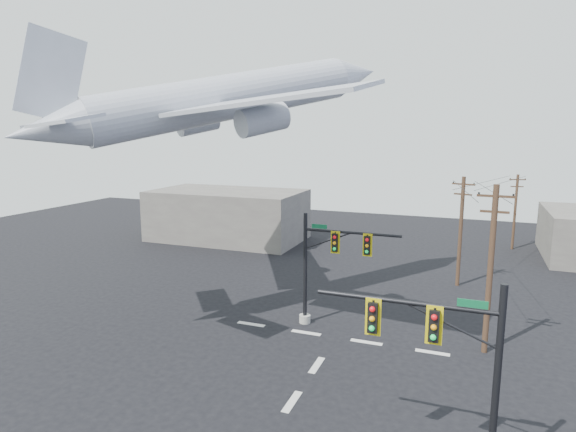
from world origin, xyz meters
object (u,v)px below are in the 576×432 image
at_px(signal_mast_near, 454,373).
at_px(utility_pole_a, 490,267).
at_px(utility_pole_b, 461,230).
at_px(utility_pole_c, 515,210).
at_px(signal_mast_far, 324,268).
at_px(airliner, 228,99).

relative_size(signal_mast_near, utility_pole_a, 0.77).
xyz_separation_m(signal_mast_near, utility_pole_b, (-0.46, 24.50, 0.73)).
bearing_deg(utility_pole_b, utility_pole_c, 88.19).
distance_m(signal_mast_near, signal_mast_far, 14.83).
bearing_deg(utility_pole_b, airliner, -122.42).
bearing_deg(signal_mast_near, utility_pole_c, 83.15).
height_order(signal_mast_near, utility_pole_a, utility_pole_a).
distance_m(utility_pole_a, utility_pole_b, 12.97).
relative_size(signal_mast_near, utility_pole_b, 0.83).
bearing_deg(utility_pole_b, signal_mast_far, -106.68).
xyz_separation_m(signal_mast_far, utility_pole_b, (8.23, 12.49, 0.80)).
bearing_deg(signal_mast_far, utility_pole_a, -1.86).
bearing_deg(signal_mast_near, utility_pole_a, 82.74).
bearing_deg(utility_pole_c, utility_pole_a, -108.45).
height_order(utility_pole_a, airliner, airliner).
bearing_deg(airliner, utility_pole_a, -55.04).
relative_size(signal_mast_far, airliner, 0.32).
xyz_separation_m(utility_pole_a, utility_pole_b, (-1.95, 12.82, -0.39)).
relative_size(signal_mast_near, signal_mast_far, 1.01).
height_order(utility_pole_a, utility_pole_c, utility_pole_a).
bearing_deg(utility_pole_b, signal_mast_near, -72.21).
xyz_separation_m(signal_mast_near, signal_mast_far, (-8.69, 12.01, -0.07)).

